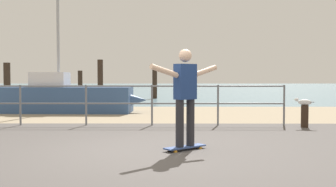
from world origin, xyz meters
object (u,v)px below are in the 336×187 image
bollard_short (305,117)px  skateboarder (185,91)px  skateboard (185,147)px  seagull (304,102)px  sailboat (72,98)px

bollard_short → skateboarder: bearing=-134.0°
skateboard → seagull: seagull is taller
sailboat → seagull: size_ratio=11.80×
skateboard → seagull: 4.39m
skateboarder → seagull: bearing=46.2°
bollard_short → seagull: 0.36m
sailboat → skateboard: bearing=-63.5°
skateboard → skateboarder: size_ratio=0.45×
skateboard → bollard_short: size_ratio=1.32×
bollard_short → sailboat: bearing=148.0°
skateboard → skateboarder: (-0.00, -0.00, 0.95)m
sailboat → skateboarder: sailboat is taller
skateboard → skateboarder: 0.95m
sailboat → seagull: (6.66, -4.17, 0.12)m
sailboat → skateboarder: (3.64, -7.31, 0.49)m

